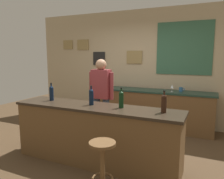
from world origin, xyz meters
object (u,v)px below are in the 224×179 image
object	(u,v)px
wine_bottle_d	(164,103)
wine_bottle_c	(121,99)
coffee_mug	(181,89)
wine_glass_b	(172,87)
wine_glass_a	(111,83)
wine_bottle_b	(91,96)
wine_bottle_a	(51,93)
bartender	(101,94)
bar_stool	(102,160)

from	to	relation	value
wine_bottle_d	wine_bottle_c	bearing A→B (deg)	178.75
wine_bottle_d	coffee_mug	distance (m)	2.08
wine_glass_b	wine_glass_a	bearing A→B (deg)	178.23
wine_bottle_b	coffee_mug	xyz separation A→B (m)	(1.08, 2.07, -0.11)
coffee_mug	wine_bottle_a	bearing A→B (deg)	-132.33
bartender	wine_bottle_c	size ratio (longest dim) A/B	5.29
wine_bottle_d	wine_glass_a	bearing A→B (deg)	130.75
wine_bottle_c	wine_glass_b	xyz separation A→B (m)	(0.41, 1.94, -0.05)
bar_stool	wine_bottle_d	world-z (taller)	wine_bottle_d
wine_bottle_a	wine_glass_b	distance (m)	2.58
bartender	wine_glass_a	bearing A→B (deg)	105.97
wine_bottle_a	wine_bottle_c	world-z (taller)	same
bartender	wine_bottle_b	size ratio (longest dim) A/B	5.29
bar_stool	coffee_mug	xyz separation A→B (m)	(0.51, 2.82, 0.49)
wine_bottle_c	wine_bottle_d	distance (m)	0.63
wine_bottle_c	wine_glass_a	size ratio (longest dim) A/B	1.97
wine_bottle_b	wine_glass_b	bearing A→B (deg)	65.09
wine_bottle_b	wine_glass_a	xyz separation A→B (m)	(-0.60, 2.00, -0.05)
coffee_mug	wine_bottle_c	bearing A→B (deg)	-105.77
bar_stool	wine_bottle_b	size ratio (longest dim) A/B	2.22
wine_bottle_b	wine_bottle_c	bearing A→B (deg)	1.58
wine_glass_a	wine_bottle_a	bearing A→B (deg)	-95.78
bartender	wine_bottle_a	distance (m)	0.99
wine_bottle_a	wine_glass_a	bearing A→B (deg)	84.22
bar_stool	wine_glass_a	xyz separation A→B (m)	(-1.17, 2.74, 0.55)
bartender	coffee_mug	distance (m)	1.83
wine_bottle_b	coffee_mug	world-z (taller)	wine_bottle_b
bar_stool	wine_bottle_c	distance (m)	0.96
wine_bottle_a	wine_bottle_d	bearing A→B (deg)	-0.40
wine_bottle_b	wine_glass_b	xyz separation A→B (m)	(0.91, 1.95, -0.05)
wine_glass_b	coffee_mug	size ratio (longest dim) A/B	1.24
wine_bottle_b	wine_bottle_d	size ratio (longest dim) A/B	1.00
wine_bottle_a	wine_bottle_b	bearing A→B (deg)	-0.97
wine_bottle_b	bartender	bearing A→B (deg)	107.42
wine_bottle_d	wine_glass_b	world-z (taller)	wine_bottle_d
bartender	wine_bottle_b	world-z (taller)	bartender
wine_bottle_a	wine_glass_a	world-z (taller)	wine_bottle_a
wine_bottle_c	bar_stool	bearing A→B (deg)	-84.42
wine_bottle_d	bar_stool	bearing A→B (deg)	-126.80
bar_stool	wine_bottle_d	xyz separation A→B (m)	(0.55, 0.74, 0.60)
wine_bottle_d	wine_glass_a	xyz separation A→B (m)	(-1.72, 2.00, -0.05)
bartender	wine_bottle_a	world-z (taller)	bartender
wine_bottle_b	wine_glass_a	bearing A→B (deg)	106.58
bartender	wine_bottle_a	size ratio (longest dim) A/B	5.29
wine_bottle_a	wine_glass_a	size ratio (longest dim) A/B	1.97
wine_bottle_b	wine_glass_a	world-z (taller)	wine_bottle_b
wine_bottle_d	wine_bottle_b	bearing A→B (deg)	-180.00
wine_bottle_c	wine_glass_a	xyz separation A→B (m)	(-1.09, 1.99, -0.05)
wine_bottle_c	wine_bottle_d	bearing A→B (deg)	-1.25
wine_bottle_a	wine_bottle_b	size ratio (longest dim) A/B	1.00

